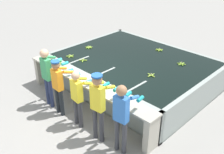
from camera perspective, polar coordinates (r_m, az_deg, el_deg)
name	(u,v)px	position (r m, az deg, el deg)	size (l,w,h in m)	color
ground_plane	(81,112)	(7.46, -6.85, -7.67)	(80.00, 80.00, 0.00)	gray
wash_tank	(134,72)	(8.57, 4.78, 1.14)	(4.72, 3.65, 0.93)	gray
work_ledge	(86,89)	(7.21, -5.77, -2.66)	(4.72, 0.45, 0.93)	#A8A393
worker_0	(48,72)	(7.40, -13.82, 1.00)	(0.42, 0.73, 1.75)	navy
worker_1	(59,83)	(7.01, -11.51, -1.20)	(0.43, 0.72, 1.60)	#1E2328
worker_2	(78,94)	(6.52, -7.36, -3.77)	(0.46, 0.72, 1.55)	#38383D
worker_3	(99,101)	(5.92, -2.94, -5.25)	(0.46, 0.74, 1.76)	#38383D
worker_4	(122,113)	(5.62, 2.18, -7.80)	(0.47, 0.74, 1.73)	#38383D
banana_bunch_floating_0	(83,60)	(8.24, -6.34, 3.68)	(0.23, 0.23, 0.08)	#8CB738
banana_bunch_floating_1	(151,75)	(7.37, 8.51, 0.41)	(0.28, 0.28, 0.08)	#9EC642
banana_bunch_floating_2	(181,64)	(8.22, 14.87, 2.79)	(0.27, 0.28, 0.08)	#7FAD33
banana_bunch_floating_3	(159,50)	(9.11, 10.25, 5.85)	(0.28, 0.27, 0.08)	#8CB738
banana_bunch_floating_4	(89,47)	(9.22, -5.06, 6.47)	(0.28, 0.28, 0.08)	#8CB738
banana_bunch_floating_5	(70,56)	(8.58, -9.10, 4.52)	(0.28, 0.27, 0.08)	#8CB738
banana_bunch_ledge_0	(58,64)	(8.11, -11.58, 2.87)	(0.28, 0.28, 0.08)	#75A333
knife_0	(45,59)	(8.57, -14.32, 3.88)	(0.33, 0.17, 0.02)	silver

